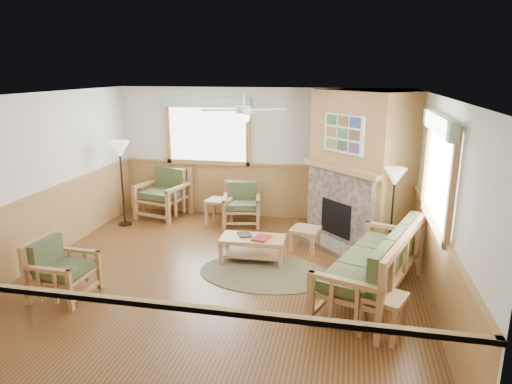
% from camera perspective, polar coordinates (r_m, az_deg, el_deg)
% --- Properties ---
extents(floor, '(6.00, 6.00, 0.01)m').
position_cam_1_polar(floor, '(7.13, -4.36, -10.28)').
color(floor, '#583518').
rests_on(floor, ground).
extents(ceiling, '(6.00, 6.00, 0.01)m').
position_cam_1_polar(ceiling, '(6.46, -4.84, 11.98)').
color(ceiling, white).
rests_on(ceiling, floor).
extents(wall_back, '(6.00, 0.02, 2.70)m').
position_cam_1_polar(wall_back, '(9.52, 0.43, 4.81)').
color(wall_back, silver).
rests_on(wall_back, floor).
extents(wall_front, '(6.00, 0.02, 2.70)m').
position_cam_1_polar(wall_front, '(4.04, -16.64, -10.35)').
color(wall_front, silver).
rests_on(wall_front, floor).
extents(wall_left, '(0.02, 6.00, 2.70)m').
position_cam_1_polar(wall_left, '(8.02, -25.65, 1.38)').
color(wall_left, silver).
rests_on(wall_left, floor).
extents(wall_right, '(0.02, 6.00, 2.70)m').
position_cam_1_polar(wall_right, '(6.52, 21.65, -1.06)').
color(wall_right, silver).
rests_on(wall_right, floor).
extents(wainscot, '(6.00, 6.00, 1.10)m').
position_cam_1_polar(wainscot, '(6.91, -4.45, -6.12)').
color(wainscot, '#A47A43').
rests_on(wainscot, floor).
extents(fireplace, '(3.11, 3.11, 2.70)m').
position_cam_1_polar(fireplace, '(8.41, 12.99, 3.07)').
color(fireplace, '#A47A43').
rests_on(fireplace, floor).
extents(window_back, '(1.90, 0.16, 1.50)m').
position_cam_1_polar(window_back, '(9.61, -6.19, 11.92)').
color(window_back, white).
rests_on(window_back, wall_back).
extents(window_right, '(0.16, 1.90, 1.50)m').
position_cam_1_polar(window_right, '(6.12, 22.66, 9.13)').
color(window_right, white).
rests_on(window_right, wall_right).
extents(ceiling_fan, '(1.59, 1.59, 0.36)m').
position_cam_1_polar(ceiling_fan, '(6.67, -1.57, 11.78)').
color(ceiling_fan, white).
rests_on(ceiling_fan, ceiling).
extents(sofa, '(2.41, 1.61, 1.03)m').
position_cam_1_polar(sofa, '(6.43, 14.40, -8.58)').
color(sofa, '#AC7F50').
rests_on(sofa, floor).
extents(armchair_back_left, '(1.10, 1.10, 1.02)m').
position_cam_1_polar(armchair_back_left, '(9.86, -11.54, -0.14)').
color(armchair_back_left, '#AC7F50').
rests_on(armchair_back_left, floor).
extents(armchair_back_right, '(0.86, 0.86, 0.82)m').
position_cam_1_polar(armchair_back_right, '(9.23, -1.81, -1.51)').
color(armchair_back_right, '#AC7F50').
rests_on(armchair_back_right, floor).
extents(armchair_left, '(0.76, 0.76, 0.82)m').
position_cam_1_polar(armchair_left, '(6.85, -23.01, -8.81)').
color(armchair_left, '#AC7F50').
rests_on(armchair_left, floor).
extents(coffee_table, '(1.05, 0.55, 0.41)m').
position_cam_1_polar(coffee_table, '(7.49, -0.41, -7.16)').
color(coffee_table, '#AC7F50').
rests_on(coffee_table, floor).
extents(end_table_chairs, '(0.52, 0.50, 0.52)m').
position_cam_1_polar(end_table_chairs, '(9.27, -4.66, -2.46)').
color(end_table_chairs, '#AC7F50').
rests_on(end_table_chairs, floor).
extents(end_table_sofa, '(0.60, 0.59, 0.52)m').
position_cam_1_polar(end_table_sofa, '(5.73, 15.61, -14.58)').
color(end_table_sofa, '#AC7F50').
rests_on(end_table_sofa, floor).
extents(footstool, '(0.56, 0.56, 0.40)m').
position_cam_1_polar(footstool, '(8.00, 6.15, -5.84)').
color(footstool, '#AC7F50').
rests_on(footstool, floor).
extents(braided_rug, '(2.34, 2.34, 0.01)m').
position_cam_1_polar(braided_rug, '(7.14, 1.15, -10.08)').
color(braided_rug, brown).
rests_on(braided_rug, floor).
extents(floor_lamp_left, '(0.43, 0.43, 1.71)m').
position_cam_1_polar(floor_lamp_left, '(9.41, -16.39, 1.00)').
color(floor_lamp_left, black).
rests_on(floor_lamp_left, floor).
extents(floor_lamp_right, '(0.45, 0.45, 1.57)m').
position_cam_1_polar(floor_lamp_right, '(7.61, 16.63, -2.84)').
color(floor_lamp_right, black).
rests_on(floor_lamp_right, floor).
extents(book_red, '(0.28, 0.34, 0.03)m').
position_cam_1_polar(book_red, '(7.33, 0.66, -5.68)').
color(book_red, maroon).
rests_on(book_red, coffee_table).
extents(book_dark, '(0.30, 0.33, 0.03)m').
position_cam_1_polar(book_dark, '(7.50, -1.42, -5.23)').
color(book_dark, black).
rests_on(book_dark, coffee_table).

